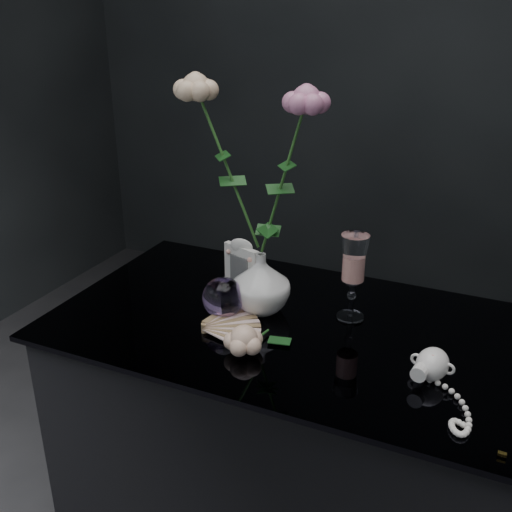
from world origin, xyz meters
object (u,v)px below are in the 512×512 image
at_px(paperweight, 223,298).
at_px(loose_rose, 244,340).
at_px(picture_frame, 242,266).
at_px(wine_glass, 353,278).
at_px(vase, 261,283).
at_px(pearl_jar, 433,363).

xyz_separation_m(paperweight, loose_rose, (0.10, -0.11, -0.02)).
bearing_deg(picture_frame, wine_glass, 16.24).
xyz_separation_m(vase, pearl_jar, (0.38, -0.11, -0.04)).
height_order(vase, wine_glass, wine_glass).
height_order(vase, picture_frame, picture_frame).
distance_m(paperweight, loose_rose, 0.15).
height_order(wine_glass, paperweight, wine_glass).
relative_size(loose_rose, pearl_jar, 0.81).
height_order(vase, loose_rose, vase).
xyz_separation_m(picture_frame, loose_rose, (0.11, -0.23, -0.04)).
xyz_separation_m(vase, picture_frame, (-0.07, 0.06, 0.00)).
distance_m(wine_glass, paperweight, 0.28).
distance_m(vase, wine_glass, 0.20).
relative_size(wine_glass, loose_rose, 1.12).
relative_size(wine_glass, pearl_jar, 0.91).
distance_m(wine_glass, loose_rose, 0.27).
distance_m(vase, picture_frame, 0.09).
relative_size(vase, picture_frame, 0.98).
relative_size(paperweight, pearl_jar, 0.43).
bearing_deg(wine_glass, vase, -166.03).
xyz_separation_m(wine_glass, picture_frame, (-0.26, 0.01, -0.03)).
bearing_deg(vase, loose_rose, -76.67).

